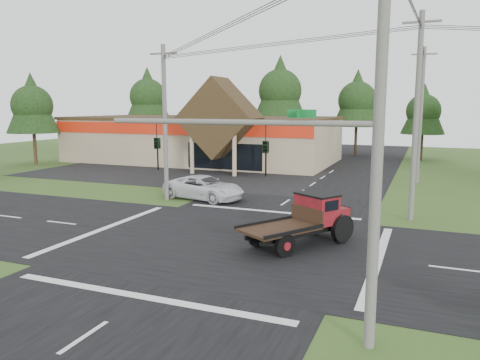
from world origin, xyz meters
The scene contains 18 objects.
ground centered at (0.00, 0.00, 0.00)m, with size 120.00×120.00×0.00m, color #344F1C.
road_ns centered at (0.00, 0.00, 0.01)m, with size 12.00×120.00×0.02m, color black.
road_ew centered at (0.00, 0.00, 0.01)m, with size 120.00×12.00×0.02m, color black.
parking_apron centered at (-14.00, 19.00, 0.01)m, with size 28.00×14.00×0.02m, color black.
cvs_building centered at (-15.70, 29.57, 2.78)m, with size 30.40×18.20×9.19m.
traffic_signal_mast centered at (5.82, -7.50, 4.43)m, with size 8.12×0.24×7.00m.
utility_pole_nr centered at (7.50, -7.50, 5.64)m, with size 2.00×0.30×11.00m.
utility_pole_nw centered at (-8.00, 8.00, 5.39)m, with size 2.00×0.30×10.50m.
utility_pole_ne centered at (8.00, 8.00, 5.89)m, with size 2.00×0.30×11.50m.
utility_pole_n centered at (8.00, 22.00, 5.74)m, with size 2.00×0.30×11.20m.
tree_row_a centered at (-30.00, 40.00, 8.05)m, with size 6.72×6.72×12.12m.
tree_row_b centered at (-20.00, 42.00, 6.70)m, with size 5.60×5.60×10.10m.
tree_row_c centered at (-10.00, 41.00, 8.72)m, with size 7.28×7.28×13.13m.
tree_row_d centered at (0.00, 42.00, 7.38)m, with size 6.16×6.16×11.11m.
tree_row_e centered at (8.00, 40.00, 6.03)m, with size 5.04×5.04×9.09m.
tree_side_w centered at (-32.00, 20.00, 6.70)m, with size 5.60×5.60×10.10m.
antique_flatbed_truck centered at (3.33, 0.83, 1.20)m, with size 2.18×5.72×2.39m, color #580C12, non-canonical shape.
white_pickup centered at (-5.65, 9.11, 0.81)m, with size 2.70×5.85×1.63m, color silver.
Camera 1 is at (8.66, -19.77, 6.46)m, focal length 35.00 mm.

